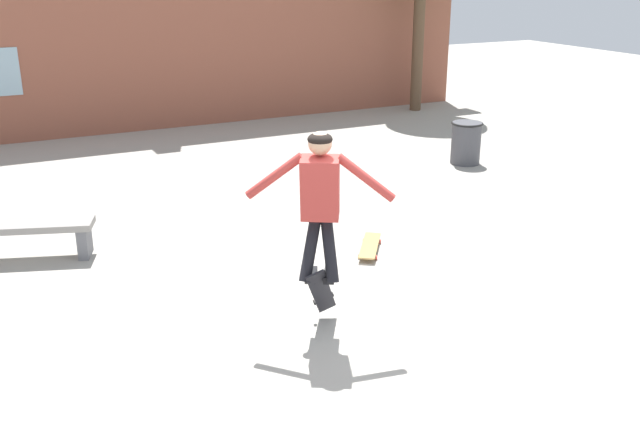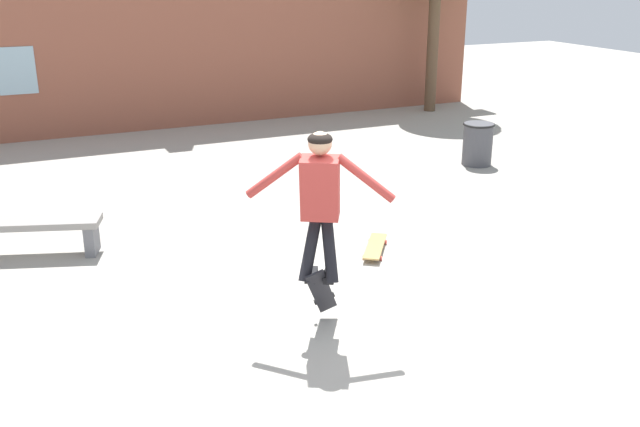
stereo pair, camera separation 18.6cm
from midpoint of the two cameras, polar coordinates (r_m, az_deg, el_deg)
ground_plane at (r=7.24m, az=3.82°, el=-8.14°), size 40.00×40.00×0.00m
building_backdrop at (r=15.46m, az=-13.16°, el=13.73°), size 16.17×0.52×4.69m
park_bench at (r=9.19m, az=-22.25°, el=-1.17°), size 1.89×0.98×0.45m
trash_bin at (r=12.73m, az=12.91°, el=5.53°), size 0.55×0.55×0.73m
skater at (r=6.34m, az=0.84°, el=1.54°), size 1.20×0.75×1.41m
skateboard_flipping at (r=6.78m, az=0.91°, el=-6.28°), size 0.51×0.47×0.69m
skateboard_resting at (r=8.74m, az=5.04°, el=-2.63°), size 0.65×0.80×0.08m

